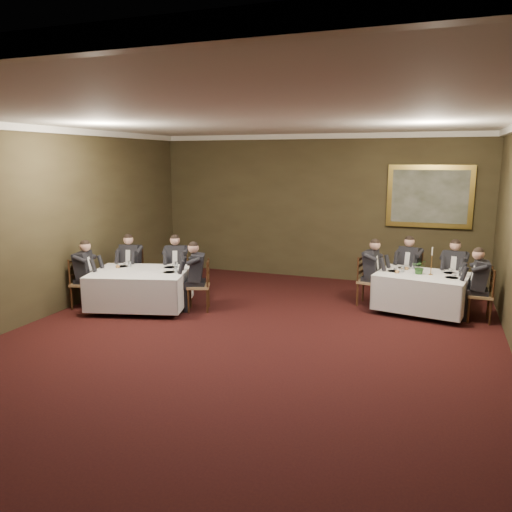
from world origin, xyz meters
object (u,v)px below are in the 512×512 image
Objects in this scene: diner_sec_backleft at (132,272)px; diner_sec_endright at (198,285)px; chair_main_backleft at (408,286)px; painting at (430,196)px; chair_main_endright at (479,306)px; chair_sec_endright at (199,296)px; table_second at (141,287)px; chair_sec_backleft at (132,283)px; chair_sec_endleft at (84,293)px; chair_main_backright at (452,291)px; centerpiece at (420,266)px; chair_sec_backright at (177,283)px; diner_sec_backright at (177,273)px; chair_main_endleft at (368,291)px; diner_main_backright at (453,280)px; diner_sec_endleft at (84,282)px; diner_main_endleft at (369,280)px; table_main at (421,290)px; diner_main_endright at (480,294)px; candlestick at (431,264)px; diner_main_backleft at (409,275)px.

diner_sec_endright is at bearing 155.62° from diner_sec_backleft.
chair_main_backleft is 0.54× the size of painting.
chair_main_endright and chair_sec_endright have the same top height.
chair_main_backleft reaches higher than table_second.
chair_sec_endleft is at bearing 59.76° from chair_sec_backleft.
chair_main_backright is 1.19m from centerpiece.
diner_sec_endright is at bearing 120.96° from chair_sec_backright.
diner_sec_endright reaches higher than chair_main_backleft.
diner_sec_backright reaches higher than chair_sec_backleft.
chair_sec_endleft is at bearing 102.49° from chair_main_endright.
chair_main_endleft is 5.01m from chair_sec_backleft.
diner_main_backright reaches higher than chair_sec_backleft.
diner_main_backright is (-0.00, -0.01, 0.23)m from chair_main_backright.
chair_main_endright reaches higher than table_second.
chair_main_endleft is at bearing 172.18° from diner_sec_backright.
chair_sec_endleft is (-1.12, -0.31, -0.17)m from table_second.
diner_sec_endright is 2.31m from diner_sec_endleft.
chair_sec_backright is at bearing 28.51° from diner_sec_endright.
table_second is at bearing 83.59° from diner_sec_endright.
diner_sec_endright reaches higher than chair_main_endleft.
chair_sec_endleft is at bearing 30.81° from diner_main_backright.
chair_main_backleft is (4.92, 2.55, -0.17)m from table_second.
diner_main_endleft reaches higher than chair_main_endleft.
diner_sec_endleft is (-6.31, -1.94, 0.06)m from table_main.
diner_main_endleft is 3.43m from diner_sec_endright.
chair_main_endleft is at bearing 78.94° from chair_main_endright.
diner_sec_backright is (-3.95, -0.79, 0.23)m from chair_main_endleft.
diner_main_endright is at bearing -98.84° from chair_sec_endright.
candlestick reaches higher than chair_sec_endright.
diner_sec_endleft is at bearing -163.03° from centerpiece.
diner_sec_endleft reaches higher than candlestick.
diner_main_backleft reaches higher than chair_sec_backleft.
diner_main_backright is 1.35× the size of chair_sec_endright.
diner_main_backright is 1.08m from centerpiece.
diner_main_backleft reaches higher than centerpiece.
table_second is 1.59× the size of diner_sec_endleft.
diner_main_backright is 2.46× the size of candlestick.
diner_main_backright is at bearing 51.99° from table_main.
table_second is at bearing 91.26° from diner_sec_endleft.
diner_sec_endleft is at bearing 60.24° from chair_sec_backleft.
diner_main_endright and diner_sec_backright have the same top height.
diner_main_backleft is 4.40m from chair_sec_endright.
diner_main_endright is 1.00× the size of diner_sec_endright.
centerpiece is (6.26, 1.91, 0.40)m from diner_sec_endleft.
centerpiece is (5.14, 1.61, 0.46)m from table_second.
diner_sec_backleft is at bearing -153.47° from painting.
diner_main_backleft is 6.66m from diner_sec_endleft.
chair_sec_backright is (-5.98, -0.42, -0.23)m from diner_main_endright.
diner_main_endleft is (-1.59, -0.56, 0.00)m from diner_main_backright.
chair_sec_backleft is at bearing -172.22° from candlestick.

